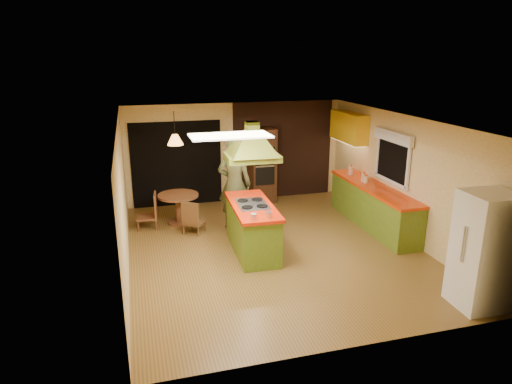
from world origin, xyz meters
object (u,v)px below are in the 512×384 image
object	(u,v)px
man	(234,184)
wall_oven	(262,165)
refrigerator	(485,251)
kitchen_island	(252,228)
dining_table	(179,203)
canister_large	(351,171)

from	to	relation	value
man	wall_oven	distance (m)	1.95
wall_oven	refrigerator	bearing A→B (deg)	-76.10
kitchen_island	dining_table	xyz separation A→B (m)	(-1.20, 1.87, -0.00)
man	refrigerator	distance (m)	4.99
kitchen_island	refrigerator	distance (m)	3.98
refrigerator	dining_table	bearing A→B (deg)	132.54
kitchen_island	refrigerator	size ratio (longest dim) A/B	1.07
wall_oven	dining_table	bearing A→B (deg)	-157.90
canister_large	wall_oven	bearing A→B (deg)	143.51
man	canister_large	size ratio (longest dim) A/B	9.85
man	wall_oven	bearing A→B (deg)	-99.88
kitchen_island	canister_large	world-z (taller)	canister_large
canister_large	dining_table	bearing A→B (deg)	175.89
kitchen_island	man	xyz separation A→B (m)	(-0.05, 1.29, 0.51)
kitchen_island	man	bearing A→B (deg)	94.59
kitchen_island	refrigerator	xyz separation A→B (m)	(2.78, -2.82, 0.41)
dining_table	man	bearing A→B (deg)	-26.73
kitchen_island	man	world-z (taller)	man
refrigerator	kitchen_island	bearing A→B (deg)	136.80
man	dining_table	size ratio (longest dim) A/B	2.19
man	canister_large	world-z (taller)	man
kitchen_island	wall_oven	xyz separation A→B (m)	(1.03, 2.92, 0.47)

